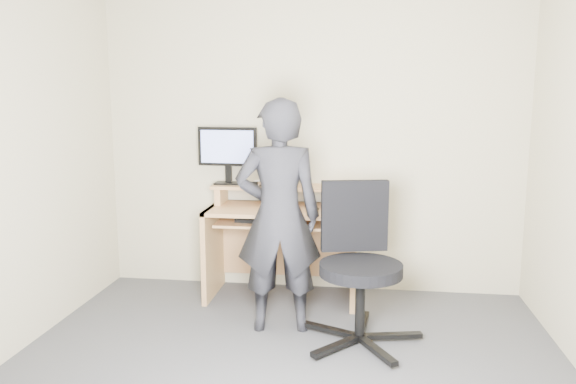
% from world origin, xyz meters
% --- Properties ---
extents(back_wall, '(3.50, 0.02, 2.50)m').
position_xyz_m(back_wall, '(0.00, 1.75, 1.25)').
color(back_wall, beige).
rests_on(back_wall, ground).
extents(desk, '(1.20, 0.60, 0.91)m').
position_xyz_m(desk, '(-0.20, 1.53, 0.55)').
color(desk, tan).
rests_on(desk, ground).
extents(monitor, '(0.50, 0.14, 0.48)m').
position_xyz_m(monitor, '(-0.68, 1.60, 1.20)').
color(monitor, black).
rests_on(monitor, desk).
extents(external_drive, '(0.11, 0.15, 0.20)m').
position_xyz_m(external_drive, '(-0.16, 1.61, 1.01)').
color(external_drive, black).
rests_on(external_drive, desk).
extents(travel_mug, '(0.08, 0.08, 0.17)m').
position_xyz_m(travel_mug, '(-0.17, 1.63, 1.00)').
color(travel_mug, '#ACACB0').
rests_on(travel_mug, desk).
extents(smartphone, '(0.09, 0.14, 0.01)m').
position_xyz_m(smartphone, '(-0.02, 1.55, 0.92)').
color(smartphone, black).
rests_on(smartphone, desk).
extents(charger, '(0.05, 0.04, 0.03)m').
position_xyz_m(charger, '(-0.44, 1.54, 0.93)').
color(charger, black).
rests_on(charger, desk).
extents(headphones, '(0.19, 0.18, 0.06)m').
position_xyz_m(headphones, '(-0.38, 1.64, 0.92)').
color(headphones, silver).
rests_on(headphones, desk).
extents(keyboard, '(0.48, 0.24, 0.03)m').
position_xyz_m(keyboard, '(-0.32, 1.36, 0.67)').
color(keyboard, black).
rests_on(keyboard, desk).
extents(mouse, '(0.10, 0.06, 0.04)m').
position_xyz_m(mouse, '(0.06, 1.35, 0.77)').
color(mouse, black).
rests_on(mouse, desk).
extents(office_chair, '(0.83, 0.81, 1.04)m').
position_xyz_m(office_chair, '(0.42, 0.73, 0.57)').
color(office_chair, black).
rests_on(office_chair, ground).
extents(person, '(0.65, 0.48, 1.63)m').
position_xyz_m(person, '(-0.13, 0.82, 0.81)').
color(person, black).
rests_on(person, ground).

